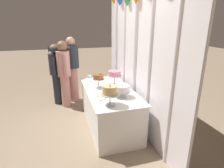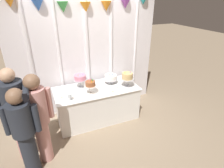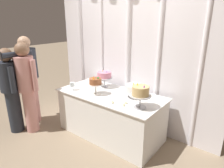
% 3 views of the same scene
% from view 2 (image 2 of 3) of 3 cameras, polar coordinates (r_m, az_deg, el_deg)
% --- Properties ---
extents(ground_plane, '(24.00, 24.00, 0.00)m').
position_cam_2_polar(ground_plane, '(4.20, -4.06, -11.11)').
color(ground_plane, gray).
extents(draped_curtain, '(3.27, 0.21, 2.85)m').
position_cam_2_polar(draped_curtain, '(4.07, -8.11, 11.68)').
color(draped_curtain, white).
rests_on(draped_curtain, ground_plane).
extents(cake_table, '(1.77, 0.85, 0.75)m').
position_cam_2_polar(cake_table, '(4.07, -4.70, -6.09)').
color(cake_table, white).
rests_on(cake_table, ground_plane).
extents(cake_display_leftmost, '(0.29, 0.29, 0.31)m').
position_cam_2_polar(cake_display_leftmost, '(3.89, -9.97, 1.93)').
color(cake_display_leftmost, '#B2B2B7').
rests_on(cake_display_leftmost, cake_table).
extents(cake_display_midleft, '(0.25, 0.25, 0.32)m').
position_cam_2_polar(cake_display_midleft, '(3.61, -6.77, -0.19)').
color(cake_display_midleft, silver).
rests_on(cake_display_midleft, cake_table).
extents(cake_display_midright, '(0.30, 0.30, 0.23)m').
position_cam_2_polar(cake_display_midright, '(4.04, -0.41, 2.04)').
color(cake_display_midright, '#B2B2B7').
rests_on(cake_display_midright, cake_table).
extents(cake_display_rightmost, '(0.30, 0.30, 0.35)m').
position_cam_2_polar(cake_display_rightmost, '(3.88, 4.83, 2.33)').
color(cake_display_rightmost, '#B2B2B7').
rests_on(cake_display_rightmost, cake_table).
extents(wine_glass, '(0.08, 0.08, 0.14)m').
position_cam_2_polar(wine_glass, '(3.48, -13.12, -3.56)').
color(wine_glass, silver).
rests_on(wine_glass, cake_table).
extents(tealight_far_left, '(0.04, 0.04, 0.03)m').
position_cam_2_polar(tealight_far_left, '(3.63, -15.42, -4.21)').
color(tealight_far_left, beige).
rests_on(tealight_far_left, cake_table).
extents(tealight_near_left, '(0.04, 0.04, 0.04)m').
position_cam_2_polar(tealight_near_left, '(3.73, 0.23, -2.31)').
color(tealight_near_left, beige).
rests_on(tealight_near_left, cake_table).
extents(tealight_near_right, '(0.05, 0.05, 0.03)m').
position_cam_2_polar(tealight_near_right, '(3.87, 1.78, -1.24)').
color(tealight_near_right, beige).
rests_on(tealight_near_right, cake_table).
extents(tealight_far_right, '(0.04, 0.04, 0.03)m').
position_cam_2_polar(tealight_far_right, '(3.81, 2.71, -1.69)').
color(tealight_far_right, beige).
rests_on(tealight_far_right, cake_table).
extents(guest_girl_blue_dress, '(0.51, 0.71, 1.63)m').
position_cam_2_polar(guest_girl_blue_dress, '(3.21, -27.57, -7.94)').
color(guest_girl_blue_dress, '#D6938E').
rests_on(guest_girl_blue_dress, ground_plane).
extents(guest_man_pink_jacket, '(0.45, 0.36, 1.57)m').
position_cam_2_polar(guest_man_pink_jacket, '(3.03, -21.94, -9.38)').
color(guest_man_pink_jacket, '#D6938E').
rests_on(guest_man_pink_jacket, ground_plane).
extents(guest_man_dark_suit, '(0.48, 0.38, 1.48)m').
position_cam_2_polar(guest_man_dark_suit, '(2.94, -25.89, -12.96)').
color(guest_man_dark_suit, '#282D38').
rests_on(guest_man_dark_suit, ground_plane).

